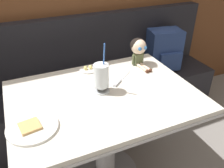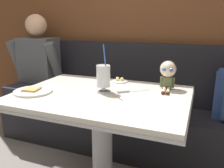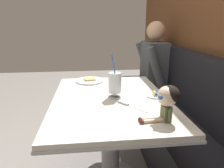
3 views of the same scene
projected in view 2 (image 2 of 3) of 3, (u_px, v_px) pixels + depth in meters
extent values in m
cube|color=brown|center=(139.00, 20.00, 2.16)|extent=(4.40, 0.08, 2.40)
cube|color=black|center=(128.00, 128.00, 2.17)|extent=(2.60, 0.48, 0.45)
cube|color=black|center=(135.00, 72.00, 2.21)|extent=(2.60, 0.10, 0.55)
cube|color=silver|center=(102.00, 96.00, 1.51)|extent=(1.10, 0.80, 0.03)
cube|color=#B7BABF|center=(102.00, 99.00, 1.51)|extent=(1.11, 0.81, 0.02)
cylinder|color=#A5A8AD|center=(102.00, 145.00, 1.60)|extent=(0.14, 0.14, 0.65)
cylinder|color=white|center=(33.00, 91.00, 1.53)|extent=(0.25, 0.25, 0.01)
cube|color=tan|center=(32.00, 89.00, 1.52)|extent=(0.11, 0.11, 0.01)
cylinder|color=silver|center=(103.00, 91.00, 1.53)|extent=(0.10, 0.10, 0.01)
cylinder|color=silver|center=(103.00, 88.00, 1.52)|extent=(0.03, 0.03, 0.03)
cylinder|color=silver|center=(103.00, 76.00, 1.50)|extent=(0.09, 0.09, 0.14)
cylinder|color=#E0DB6B|center=(103.00, 78.00, 1.51)|extent=(0.08, 0.08, 0.11)
cylinder|color=blue|center=(105.00, 62.00, 1.47)|extent=(0.01, 0.05, 0.22)
cylinder|color=white|center=(120.00, 81.00, 1.78)|extent=(0.12, 0.12, 0.01)
sphere|color=#F4E07A|center=(117.00, 79.00, 1.78)|extent=(0.03, 0.03, 0.03)
sphere|color=#F4E07A|center=(122.00, 79.00, 1.77)|extent=(0.03, 0.03, 0.03)
cube|color=silver|center=(140.00, 91.00, 1.56)|extent=(0.12, 0.11, 0.00)
cube|color=#B2B5BA|center=(123.00, 92.00, 1.52)|extent=(0.08, 0.07, 0.01)
cube|color=#5B6642|center=(167.00, 83.00, 1.60)|extent=(0.07, 0.04, 0.08)
sphere|color=beige|center=(168.00, 69.00, 1.57)|extent=(0.11, 0.11, 0.11)
ellipsoid|color=black|center=(168.00, 67.00, 1.58)|extent=(0.12, 0.11, 0.10)
sphere|color=#2D6BB2|center=(164.00, 70.00, 1.53)|extent=(0.03, 0.03, 0.03)
sphere|color=#2D6BB2|center=(171.00, 70.00, 1.52)|extent=(0.03, 0.03, 0.03)
cylinder|color=beige|center=(164.00, 90.00, 1.53)|extent=(0.03, 0.12, 0.02)
cylinder|color=beige|center=(168.00, 91.00, 1.53)|extent=(0.03, 0.12, 0.02)
sphere|color=#4C2819|center=(163.00, 93.00, 1.48)|extent=(0.03, 0.03, 0.03)
sphere|color=#4C2819|center=(167.00, 93.00, 1.47)|extent=(0.03, 0.03, 0.03)
cylinder|color=#5B6642|center=(161.00, 82.00, 1.61)|extent=(0.02, 0.02, 0.07)
cylinder|color=#5B6642|center=(173.00, 83.00, 1.58)|extent=(0.02, 0.02, 0.07)
cube|color=#4C5156|center=(40.00, 66.00, 2.40)|extent=(0.38, 0.24, 0.58)
sphere|color=#D8A884|center=(36.00, 25.00, 2.29)|extent=(0.21, 0.21, 0.21)
cube|color=#23232D|center=(30.00, 91.00, 2.30)|extent=(0.34, 0.36, 0.14)
cylinder|color=#4C5156|center=(18.00, 63.00, 2.43)|extent=(0.09, 0.25, 0.48)
cylinder|color=#4C5156|center=(55.00, 66.00, 2.27)|extent=(0.09, 0.25, 0.48)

